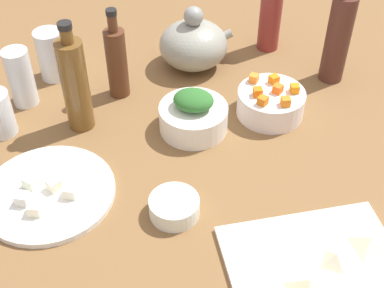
% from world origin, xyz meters
% --- Properties ---
extents(tabletop, '(1.90, 1.90, 0.03)m').
position_xyz_m(tabletop, '(0.00, 0.00, 0.01)').
color(tabletop, brown).
rests_on(tabletop, ground).
extents(cutting_board, '(0.29, 0.22, 0.01)m').
position_xyz_m(cutting_board, '(0.16, -0.27, 0.03)').
color(cutting_board, white).
rests_on(cutting_board, tabletop).
extents(plate_tofu, '(0.25, 0.25, 0.01)m').
position_xyz_m(plate_tofu, '(-0.28, -0.04, 0.04)').
color(plate_tofu, white).
rests_on(plate_tofu, tabletop).
extents(bowl_greens, '(0.14, 0.14, 0.06)m').
position_xyz_m(bowl_greens, '(0.02, 0.10, 0.06)').
color(bowl_greens, white).
rests_on(bowl_greens, tabletop).
extents(bowl_carrots, '(0.14, 0.14, 0.06)m').
position_xyz_m(bowl_carrots, '(0.19, 0.13, 0.06)').
color(bowl_carrots, white).
rests_on(bowl_carrots, tabletop).
extents(bowl_small_side, '(0.09, 0.09, 0.04)m').
position_xyz_m(bowl_small_side, '(-0.05, -0.12, 0.05)').
color(bowl_small_side, white).
rests_on(bowl_small_side, tabletop).
extents(teapot, '(0.18, 0.16, 0.16)m').
position_xyz_m(teapot, '(0.06, 0.34, 0.09)').
color(teapot, gray).
rests_on(teapot, tabletop).
extents(bottle_0, '(0.05, 0.05, 0.21)m').
position_xyz_m(bottle_0, '(-0.13, 0.25, 0.12)').
color(bottle_0, '#542F1B').
rests_on(bottle_0, tabletop).
extents(bottle_1, '(0.06, 0.06, 0.25)m').
position_xyz_m(bottle_1, '(0.37, 0.23, 0.14)').
color(bottle_1, '#4E2920').
rests_on(bottle_1, tabletop).
extents(bottle_2, '(0.05, 0.05, 0.22)m').
position_xyz_m(bottle_2, '(0.26, 0.39, 0.12)').
color(bottle_2, maroon).
rests_on(bottle_2, tabletop).
extents(bottle_3, '(0.05, 0.05, 0.24)m').
position_xyz_m(bottle_3, '(-0.21, 0.15, 0.14)').
color(bottle_3, brown).
rests_on(bottle_3, tabletop).
extents(drinking_glass_0, '(0.06, 0.06, 0.12)m').
position_xyz_m(drinking_glass_0, '(-0.27, 0.35, 0.09)').
color(drinking_glass_0, white).
rests_on(drinking_glass_0, tabletop).
extents(drinking_glass_2, '(0.06, 0.06, 0.13)m').
position_xyz_m(drinking_glass_2, '(-0.33, 0.25, 0.10)').
color(drinking_glass_2, white).
rests_on(drinking_glass_2, tabletop).
extents(carrot_cube_0, '(0.02, 0.02, 0.02)m').
position_xyz_m(carrot_cube_0, '(0.16, 0.17, 0.10)').
color(carrot_cube_0, orange).
rests_on(carrot_cube_0, bowl_carrots).
extents(carrot_cube_1, '(0.02, 0.02, 0.02)m').
position_xyz_m(carrot_cube_1, '(0.21, 0.16, 0.10)').
color(carrot_cube_1, orange).
rests_on(carrot_cube_1, bowl_carrots).
extents(carrot_cube_2, '(0.02, 0.02, 0.02)m').
position_xyz_m(carrot_cube_2, '(0.16, 0.12, 0.10)').
color(carrot_cube_2, orange).
rests_on(carrot_cube_2, bowl_carrots).
extents(carrot_cube_3, '(0.03, 0.03, 0.02)m').
position_xyz_m(carrot_cube_3, '(0.20, 0.12, 0.10)').
color(carrot_cube_3, orange).
rests_on(carrot_cube_3, bowl_carrots).
extents(carrot_cube_4, '(0.02, 0.02, 0.02)m').
position_xyz_m(carrot_cube_4, '(0.21, 0.08, 0.10)').
color(carrot_cube_4, orange).
rests_on(carrot_cube_4, bowl_carrots).
extents(carrot_cube_5, '(0.02, 0.02, 0.02)m').
position_xyz_m(carrot_cube_5, '(0.24, 0.12, 0.10)').
color(carrot_cube_5, orange).
rests_on(carrot_cube_5, bowl_carrots).
extents(carrot_cube_6, '(0.03, 0.03, 0.02)m').
position_xyz_m(carrot_cube_6, '(0.16, 0.09, 0.10)').
color(carrot_cube_6, orange).
rests_on(carrot_cube_6, bowl_carrots).
extents(chopped_greens_mound, '(0.10, 0.10, 0.04)m').
position_xyz_m(chopped_greens_mound, '(0.02, 0.10, 0.11)').
color(chopped_greens_mound, '#2C692A').
rests_on(chopped_greens_mound, bowl_greens).
extents(tofu_cube_0, '(0.03, 0.03, 0.02)m').
position_xyz_m(tofu_cube_0, '(-0.23, -0.06, 0.05)').
color(tofu_cube_0, '#EDE8CA').
rests_on(tofu_cube_0, plate_tofu).
extents(tofu_cube_1, '(0.03, 0.03, 0.02)m').
position_xyz_m(tofu_cube_1, '(-0.29, -0.09, 0.05)').
color(tofu_cube_1, '#FCF3CC').
rests_on(tofu_cube_1, plate_tofu).
extents(tofu_cube_2, '(0.03, 0.03, 0.02)m').
position_xyz_m(tofu_cube_2, '(-0.31, -0.03, 0.05)').
color(tofu_cube_2, white).
rests_on(tofu_cube_2, plate_tofu).
extents(tofu_cube_3, '(0.03, 0.03, 0.02)m').
position_xyz_m(tofu_cube_3, '(-0.32, -0.07, 0.05)').
color(tofu_cube_3, white).
rests_on(tofu_cube_3, plate_tofu).
extents(tofu_cube_4, '(0.03, 0.03, 0.02)m').
position_xyz_m(tofu_cube_4, '(-0.26, -0.04, 0.05)').
color(tofu_cube_4, white).
rests_on(tofu_cube_4, plate_tofu).
extents(dumpling_0, '(0.07, 0.07, 0.02)m').
position_xyz_m(dumpling_0, '(0.13, -0.32, 0.05)').
color(dumpling_0, beige).
rests_on(dumpling_0, cutting_board).
extents(dumpling_1, '(0.05, 0.05, 0.02)m').
position_xyz_m(dumpling_1, '(0.19, -0.28, 0.05)').
color(dumpling_1, beige).
rests_on(dumpling_1, cutting_board).
extents(dumpling_2, '(0.08, 0.08, 0.02)m').
position_xyz_m(dumpling_2, '(0.26, -0.25, 0.05)').
color(dumpling_2, beige).
rests_on(dumpling_2, cutting_board).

